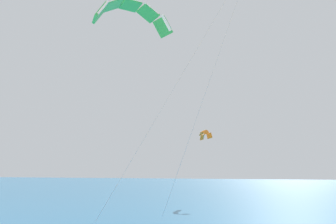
# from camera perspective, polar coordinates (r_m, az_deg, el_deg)

# --- Properties ---
(sea) EXTENTS (200.00, 120.00, 0.20)m
(sea) POSITION_cam_1_polar(r_m,az_deg,el_deg) (78.33, 15.18, -11.04)
(sea) COLOR teal
(sea) RESTS_ON ground
(kite_primary) EXTENTS (12.51, 11.74, 17.72)m
(kite_primary) POSITION_cam_1_polar(r_m,az_deg,el_deg) (33.95, -5.15, 13.99)
(kite_primary) COLOR green
(kite_distant) EXTENTS (2.15, 3.60, 1.42)m
(kite_distant) POSITION_cam_1_polar(r_m,az_deg,el_deg) (55.90, 5.28, -3.14)
(kite_distant) COLOR orange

